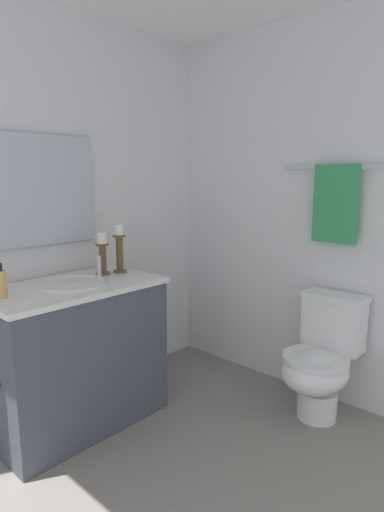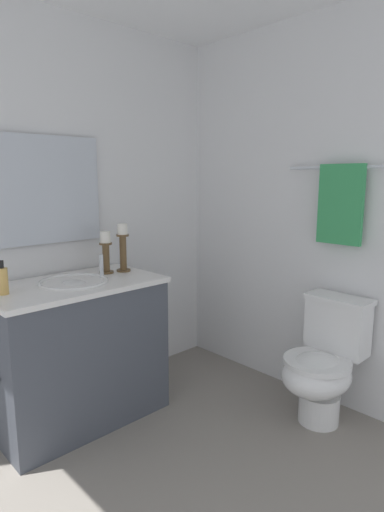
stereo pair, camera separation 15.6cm
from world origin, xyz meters
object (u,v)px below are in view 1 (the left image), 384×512
Objects in this scene: candle_holder_tall at (119,247)px; toilet at (321,360)px; sink_basin at (72,291)px; towel_bar at (339,167)px; mirror at (42,190)px; soap_bottle at (1,283)px; candle_holder_short at (102,252)px; vanity_cabinet at (76,354)px; towel_near_vanity at (335,204)px.

toilet is (1.09, 0.65, -0.65)m from candle_holder_tall.
towel_bar reaches higher than sink_basin.
mirror is 3.90× the size of soap_bottle.
candle_holder_short reaches higher than soap_bottle.
soap_bottle reaches higher than vanity_cabinet.
candle_holder_tall is 0.42× the size of towel_bar.
mirror reaches higher than toilet.
towel_near_vanity is (0.00, -0.02, -0.22)m from towel_bar.
toilet is (1.12, 0.77, -0.63)m from candle_holder_short.
toilet is at bearing -75.22° from towel_bar.
mirror reaches higher than candle_holder_tall.
sink_basin reaches higher than vanity_cabinet.
candle_holder_short reaches higher than sink_basin.
candle_holder_tall reaches higher than candle_holder_short.
candle_holder_tall is at bearing 75.60° from candle_holder_short.
soap_bottle is at bearing -92.41° from vanity_cabinet.
mirror is at bearing 179.99° from vanity_cabinet.
candle_holder_tall is at bearing 92.49° from soap_bottle.
sink_basin is at bearing -135.07° from toilet.
mirror is at bearing -126.38° from candle_holder_short.
candle_holder_short is 0.56× the size of towel_near_vanity.
towel_bar is 1.55× the size of towel_near_vanity.
mirror is (-0.28, 0.00, 0.95)m from vanity_cabinet.
vanity_cabinet is at bearing -73.94° from candle_holder_short.
soap_bottle is 0.38× the size of towel_near_vanity.
mirror is at bearing 123.94° from soap_bottle.
vanity_cabinet is 2.51× the size of sink_basin.
sink_basin is (0.00, 0.00, 0.39)m from vanity_cabinet.
sink_basin is at bearing 90.00° from vanity_cabinet.
towel_near_vanity is at bearing 42.44° from candle_holder_short.
toilet is (1.06, 1.43, -0.56)m from soap_bottle.
vanity_cabinet is at bearing 87.59° from soap_bottle.
mirror is at bearing -135.43° from towel_near_vanity.
towel_near_vanity is (0.98, 1.24, 0.48)m from sink_basin.
towel_bar reaches higher than candle_holder_short.
sink_basin is 0.63m from mirror.
sink_basin is 1.30× the size of candle_holder_tall.
vanity_cabinet is at bearing -135.04° from toilet.
toilet is 0.96m from towel_near_vanity.
soap_bottle is at bearing -56.06° from mirror.
vanity_cabinet is 0.39m from sink_basin.
towel_bar reaches higher than vanity_cabinet.
sink_basin is 0.57× the size of mirror.
vanity_cabinet is 5.60× the size of soap_bottle.
candle_holder_short is at bearing 53.62° from mirror.
mirror is 1.96m from toilet.
mirror is 0.95× the size of towel_bar.
candle_holder_short is 0.36× the size of toilet.
candle_holder_short is 1.49m from toilet.
towel_near_vanity is at bearing 58.59° from soap_bottle.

